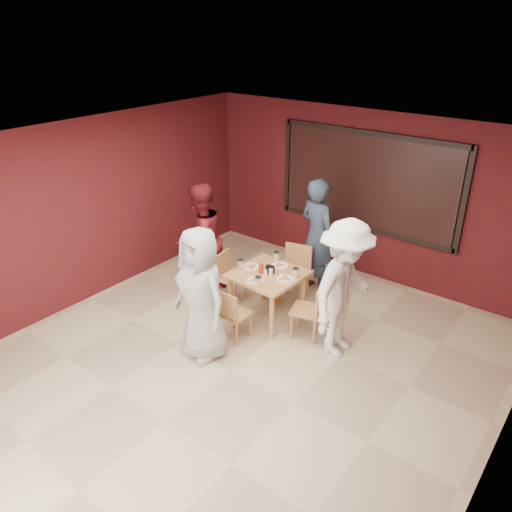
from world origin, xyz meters
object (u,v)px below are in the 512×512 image
Objects in this scene: chair_front at (232,312)px; dining_table at (267,279)px; diner_front at (201,294)px; diner_back at (317,236)px; chair_right at (312,307)px; diner_right at (344,289)px; diner_left at (201,240)px; chair_left at (228,274)px; chair_back at (295,270)px.

dining_table is at bearing 85.73° from chair_front.
diner_back reaches higher than diner_front.
chair_right is at bearing 62.00° from diner_front.
chair_front is at bearing -138.80° from chair_right.
diner_right is at bearing 27.89° from chair_front.
chair_left is at bearing 99.09° from diner_left.
chair_right is 1.58m from diner_front.
chair_right reaches higher than chair_left.
diner_front is at bearing -100.86° from chair_front.
chair_left is 1.53m from diner_back.
chair_left is at bearing 177.11° from chair_right.
diner_left is at bearing -151.27° from chair_back.
dining_table reaches higher than chair_right.
diner_right is at bearing 90.62° from diner_left.
diner_front is 1.69m from diner_left.
chair_back is (0.01, 0.73, -0.16)m from dining_table.
chair_back is 0.49× the size of diner_left.
chair_front is 0.68m from diner_front.
chair_left is 0.43× the size of diner_left.
diner_front reaches higher than chair_left.
chair_back is at bearing 38.66° from chair_left.
dining_table is 1.25× the size of chair_left.
diner_back reaches higher than dining_table.
diner_back is (0.09, 0.45, 0.44)m from chair_back.
chair_back is at bearing 94.31° from diner_back.
diner_right reaches higher than chair_right.
chair_back is at bearing 57.62° from diner_right.
diner_front reaches higher than chair_right.
chair_left is (-0.83, -0.66, -0.06)m from chair_back.
diner_left is at bearing 55.59° from diner_back.
diner_front is (-0.09, -0.48, 0.47)m from chair_front.
chair_back is 1.99m from diner_front.
chair_right is 0.46× the size of diner_front.
chair_front is 0.98× the size of chair_left.
diner_front is at bearing 100.04° from diner_back.
diner_left is (-0.50, -0.06, 0.47)m from chair_left.
diner_right reaches higher than chair_left.
diner_right is (1.40, 1.17, 0.04)m from diner_front.
diner_left is 2.57m from diner_right.
diner_left reaches higher than chair_right.
chair_back is 0.64m from diner_back.
chair_front is 0.92× the size of chair_right.
chair_front is 1.56m from diner_right.
diner_left is at bearing 88.41° from diner_right.
chair_front is 0.43× the size of diner_front.
dining_table is at bearing -4.77° from chair_left.
chair_front is at bearing -94.27° from dining_table.
diner_back reaches higher than diner_left.
dining_table is at bearing -90.40° from chair_back.
diner_left is (-1.32, 0.00, 0.25)m from dining_table.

